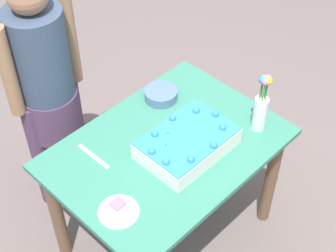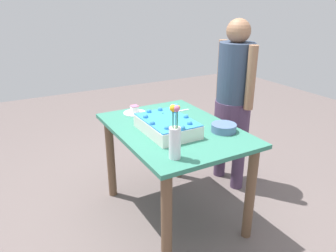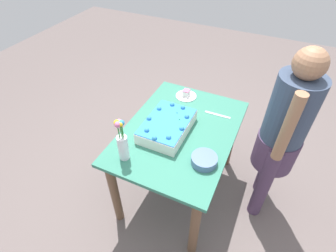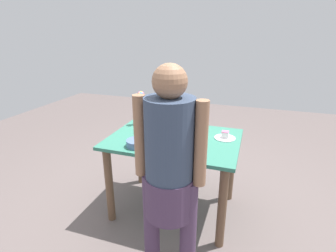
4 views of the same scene
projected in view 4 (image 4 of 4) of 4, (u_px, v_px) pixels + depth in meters
ground_plane at (174, 208)px, 2.60m from camera, size 8.00×8.00×0.00m
dining_table at (174, 152)px, 2.39m from camera, size 1.14×0.82×0.75m
sheet_cake at (172, 128)px, 2.41m from camera, size 0.45×0.31×0.12m
serving_plate_with_slice at (225, 136)px, 2.31m from camera, size 0.18×0.18×0.07m
cake_knife at (202, 152)px, 2.06m from camera, size 0.02×0.22×0.00m
flower_vase at (141, 110)px, 2.63m from camera, size 0.07×0.07×0.34m
fruit_bowl at (137, 143)px, 2.15m from camera, size 0.18×0.18×0.06m
person_standing at (170, 168)px, 1.61m from camera, size 0.45×0.31×1.49m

